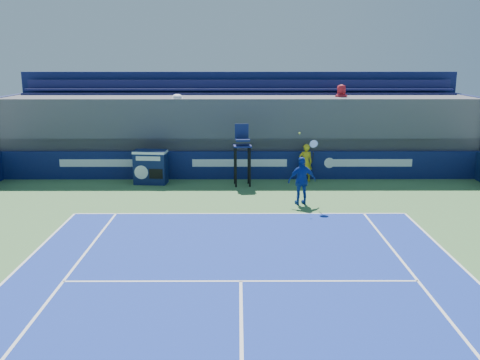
{
  "coord_description": "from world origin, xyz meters",
  "views": [
    {
      "loc": [
        -0.06,
        -5.13,
        5.09
      ],
      "look_at": [
        0.0,
        11.5,
        1.25
      ],
      "focal_mm": 40.0,
      "sensor_mm": 36.0,
      "label": 1
    }
  ],
  "objects_px": {
    "match_clock": "(151,166)",
    "tennis_player": "(302,181)",
    "ball_person": "(306,163)",
    "umpire_chair": "(242,148)"
  },
  "relations": [
    {
      "from": "match_clock",
      "to": "umpire_chair",
      "type": "distance_m",
      "value": 3.83
    },
    {
      "from": "match_clock",
      "to": "umpire_chair",
      "type": "height_order",
      "value": "umpire_chair"
    },
    {
      "from": "match_clock",
      "to": "ball_person",
      "type": "bearing_deg",
      "value": 3.49
    },
    {
      "from": "tennis_player",
      "to": "umpire_chair",
      "type": "bearing_deg",
      "value": 125.67
    },
    {
      "from": "ball_person",
      "to": "umpire_chair",
      "type": "height_order",
      "value": "umpire_chair"
    },
    {
      "from": "ball_person",
      "to": "umpire_chair",
      "type": "distance_m",
      "value": 2.82
    },
    {
      "from": "match_clock",
      "to": "tennis_player",
      "type": "relative_size",
      "value": 0.54
    },
    {
      "from": "match_clock",
      "to": "tennis_player",
      "type": "bearing_deg",
      "value": -28.71
    },
    {
      "from": "ball_person",
      "to": "match_clock",
      "type": "distance_m",
      "value": 6.39
    },
    {
      "from": "match_clock",
      "to": "umpire_chair",
      "type": "bearing_deg",
      "value": -4.5
    }
  ]
}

